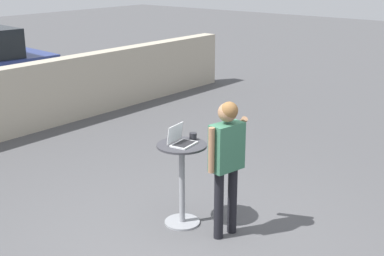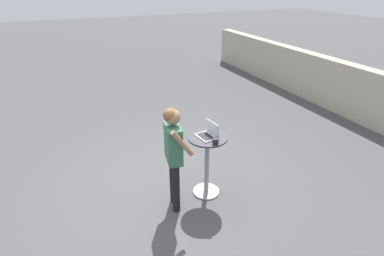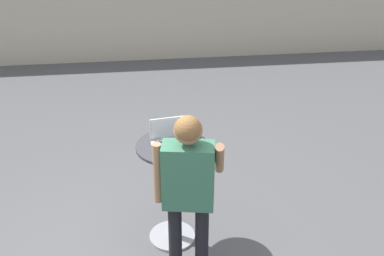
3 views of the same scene
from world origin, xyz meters
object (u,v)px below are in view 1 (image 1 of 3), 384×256
at_px(laptop, 181,140).
at_px(standing_person, 227,153).
at_px(cafe_table, 182,176).
at_px(coffee_mug, 193,136).

xyz_separation_m(laptop, standing_person, (0.10, -0.59, -0.05)).
distance_m(cafe_table, laptop, 0.45).
relative_size(laptop, coffee_mug, 2.87).
height_order(cafe_table, coffee_mug, coffee_mug).
relative_size(cafe_table, laptop, 3.05).
distance_m(cafe_table, coffee_mug, 0.49).
xyz_separation_m(coffee_mug, standing_person, (-0.13, -0.59, -0.04)).
bearing_deg(standing_person, coffee_mug, 77.37).
relative_size(cafe_table, standing_person, 0.63).
xyz_separation_m(laptop, coffee_mug, (0.23, -0.00, -0.01)).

